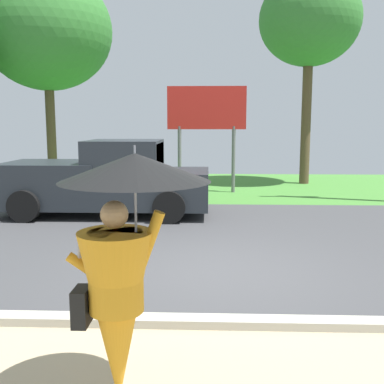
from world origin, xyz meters
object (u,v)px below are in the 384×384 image
Objects in this scene: monk_pedestrian at (122,266)px; tree_center_back at (310,21)px; pickup_truck at (106,180)px; roadside_billboard at (207,116)px; tree_right_mid at (47,31)px.

tree_center_back reaches higher than monk_pedestrian.
monk_pedestrian reaches higher than pickup_truck.
roadside_billboard is (2.49, 3.94, 1.68)m from pickup_truck.
pickup_truck is (-1.91, 7.93, -0.31)m from monk_pedestrian.
tree_center_back reaches higher than roadside_billboard.
tree_center_back is at bearing 32.61° from roadside_billboard.
monk_pedestrian is 16.01m from tree_right_mid.
monk_pedestrian is 0.41× the size of pickup_truck.
roadside_billboard is at bearing 59.31° from pickup_truck.
monk_pedestrian is at bearing -69.05° from tree_right_mid.
tree_right_mid is at bearing 119.65° from monk_pedestrian.
pickup_truck is 10.28m from tree_center_back.
tree_center_back is at bearing 81.81° from monk_pedestrian.
monk_pedestrian is 0.27× the size of tree_center_back.
monk_pedestrian is 15.68m from tree_center_back.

